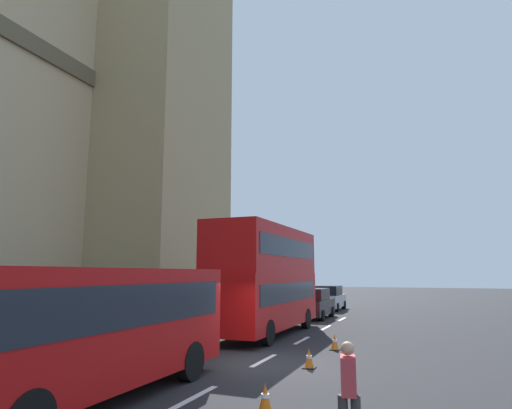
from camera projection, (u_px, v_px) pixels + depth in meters
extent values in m
plane|color=#262628|center=(257.00, 364.00, 13.50)|extent=(160.00, 160.00, 0.00)
cube|color=silver|center=(193.00, 398.00, 9.82)|extent=(2.20, 0.16, 0.01)
cube|color=silver|center=(264.00, 360.00, 14.05)|extent=(2.20, 0.16, 0.01)
cube|color=silver|center=(302.00, 340.00, 18.28)|extent=(2.20, 0.16, 0.01)
cube|color=silver|center=(326.00, 328.00, 22.51)|extent=(2.20, 0.16, 0.01)
cube|color=silver|center=(342.00, 319.00, 26.73)|extent=(2.20, 0.16, 0.01)
cube|color=#B20F0F|center=(87.00, 325.00, 9.64)|extent=(8.26, 2.50, 2.50)
cube|color=#1E232D|center=(88.00, 304.00, 9.71)|extent=(7.60, 2.54, 0.90)
cylinder|color=black|center=(190.00, 361.00, 11.49)|extent=(1.00, 0.30, 1.00)
cube|color=#B20F0F|center=(266.00, 299.00, 20.22)|extent=(9.01, 2.50, 2.40)
cube|color=#1E232D|center=(266.00, 292.00, 20.28)|extent=(8.11, 2.54, 0.84)
cube|color=#B20F0F|center=(266.00, 251.00, 20.57)|extent=(8.83, 2.50, 2.10)
cube|color=#1E232D|center=(266.00, 248.00, 20.59)|extent=(8.11, 2.54, 0.84)
cylinder|color=black|center=(306.00, 318.00, 22.30)|extent=(1.00, 0.30, 1.00)
cylinder|color=black|center=(268.00, 333.00, 16.99)|extent=(1.00, 0.30, 1.00)
cube|color=black|center=(314.00, 307.00, 27.41)|extent=(4.40, 1.80, 0.90)
cube|color=black|center=(313.00, 294.00, 27.35)|extent=(2.46, 1.66, 0.70)
cylinder|color=black|center=(331.00, 312.00, 28.36)|extent=(0.64, 0.30, 0.64)
cylinder|color=black|center=(321.00, 315.00, 25.77)|extent=(0.64, 0.30, 0.64)
cube|color=#B7B7BC|center=(330.00, 301.00, 33.55)|extent=(4.40, 1.80, 0.90)
cube|color=black|center=(329.00, 290.00, 33.49)|extent=(2.46, 1.66, 0.70)
cylinder|color=black|center=(344.00, 305.00, 34.49)|extent=(0.64, 0.30, 0.64)
cylinder|color=black|center=(337.00, 307.00, 31.90)|extent=(0.64, 0.30, 0.64)
cone|color=orange|center=(265.00, 397.00, 8.82)|extent=(0.28, 0.28, 0.55)
cylinder|color=white|center=(265.00, 396.00, 8.82)|extent=(0.17, 0.17, 0.08)
cube|color=black|center=(309.00, 368.00, 12.91)|extent=(0.36, 0.36, 0.03)
cone|color=orange|center=(309.00, 358.00, 12.95)|extent=(0.28, 0.28, 0.55)
cylinder|color=white|center=(309.00, 357.00, 12.96)|extent=(0.17, 0.17, 0.08)
cube|color=black|center=(335.00, 350.00, 15.98)|extent=(0.36, 0.36, 0.03)
cone|color=orange|center=(335.00, 341.00, 16.03)|extent=(0.28, 0.28, 0.55)
cylinder|color=white|center=(335.00, 341.00, 16.03)|extent=(0.17, 0.17, 0.08)
cube|color=#BF383F|center=(348.00, 376.00, 7.00)|extent=(0.44, 0.31, 0.60)
sphere|color=tan|center=(347.00, 348.00, 7.07)|extent=(0.22, 0.22, 0.22)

